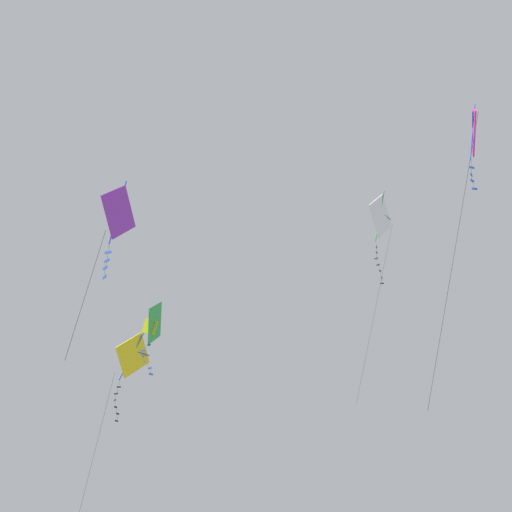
# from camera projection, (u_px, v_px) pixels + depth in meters

# --- Properties ---
(kite_diamond_near_right) EXTENTS (2.93, 2.22, 10.59)m
(kite_diamond_near_right) POSITION_uv_depth(u_px,v_px,m) (380.00, 217.00, 28.95)
(kite_diamond_near_right) COLOR white
(kite_diamond_mid_left) EXTENTS (1.26, 1.31, 4.83)m
(kite_diamond_mid_left) POSITION_uv_depth(u_px,v_px,m) (118.00, 213.00, 15.01)
(kite_diamond_mid_left) COLOR purple
(kite_delta_near_left) EXTENTS (0.89, 2.10, 2.72)m
(kite_delta_near_left) POSITION_uv_depth(u_px,v_px,m) (153.00, 324.00, 23.27)
(kite_delta_near_left) COLOR green
(kite_diamond_upper_right) EXTENTS (2.44, 1.64, 9.12)m
(kite_diamond_upper_right) POSITION_uv_depth(u_px,v_px,m) (132.00, 356.00, 25.38)
(kite_diamond_upper_right) COLOR yellow
(kite_diamond_highest) EXTENTS (2.66, 3.02, 9.46)m
(kite_diamond_highest) POSITION_uv_depth(u_px,v_px,m) (473.00, 133.00, 18.08)
(kite_diamond_highest) COLOR #DB2D93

